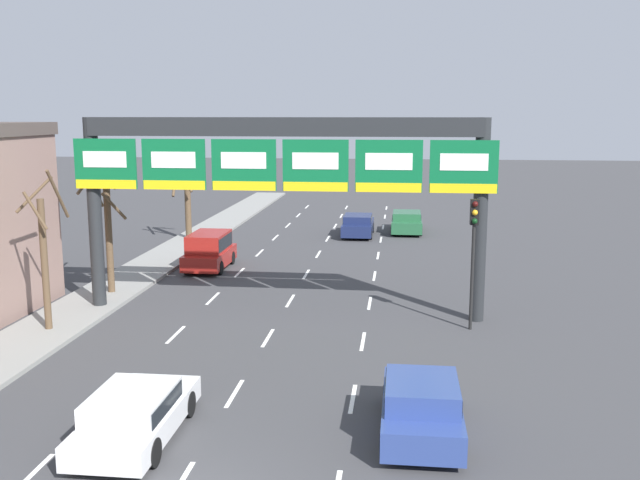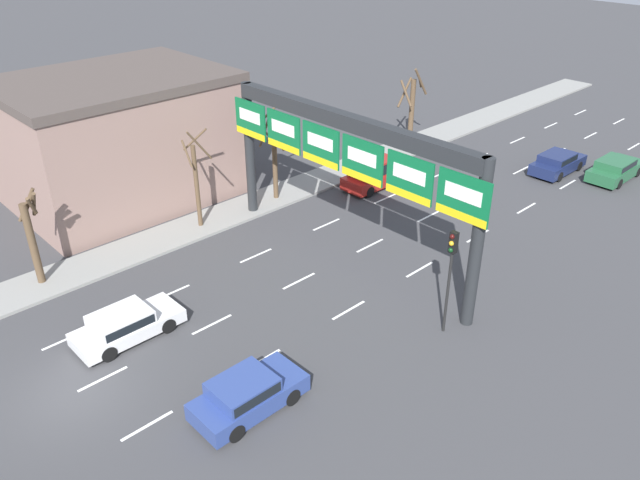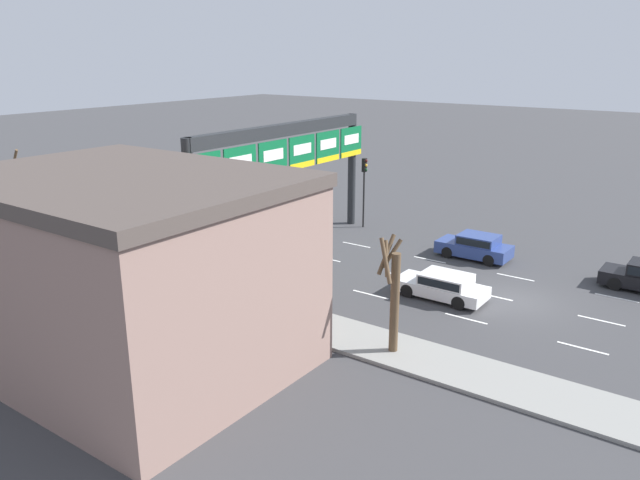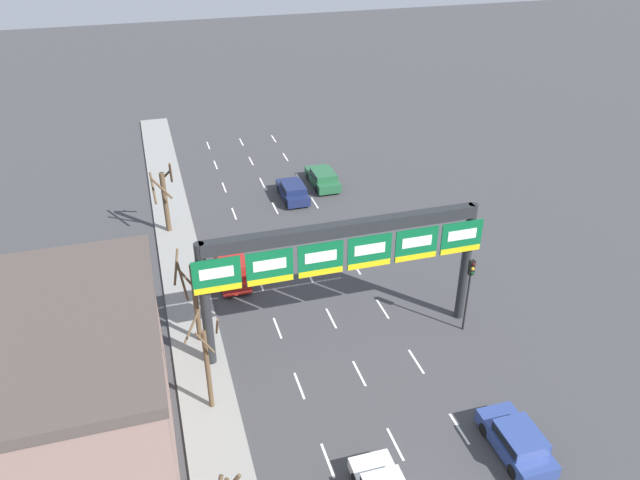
% 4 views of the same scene
% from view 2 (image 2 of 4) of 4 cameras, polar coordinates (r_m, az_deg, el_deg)
% --- Properties ---
extents(ground_plane, '(220.00, 220.00, 0.00)m').
position_cam_2_polar(ground_plane, '(25.38, -21.28, -12.79)').
color(ground_plane, '#3D3D3F').
extents(lane_dashes, '(6.72, 67.00, 0.01)m').
position_cam_2_polar(lane_dashes, '(31.23, 1.49, -2.06)').
color(lane_dashes, white).
rests_on(lane_dashes, ground_plane).
extents(sign_gantry, '(15.88, 0.70, 7.54)m').
position_cam_2_polar(sign_gantry, '(29.00, 2.31, 8.12)').
color(sign_gantry, '#232628').
rests_on(sign_gantry, ground_plane).
extents(building_near, '(9.50, 12.34, 7.33)m').
position_cam_2_polar(building_near, '(38.74, -17.89, 8.85)').
color(building_near, gray).
rests_on(building_near, ground_plane).
extents(car_green, '(1.97, 4.63, 1.38)m').
position_cam_2_polar(car_green, '(44.61, 25.40, 5.95)').
color(car_green, '#235B38').
rests_on(car_green, ground_plane).
extents(car_blue, '(1.91, 4.16, 1.43)m').
position_cam_2_polar(car_blue, '(22.68, -6.70, -13.77)').
color(car_blue, navy).
rests_on(car_blue, ground_plane).
extents(car_navy, '(1.90, 4.36, 1.37)m').
position_cam_2_polar(car_navy, '(44.16, 20.90, 6.65)').
color(car_navy, '#19234C').
rests_on(car_navy, ground_plane).
extents(suv_red, '(1.87, 4.08, 1.83)m').
position_cam_2_polar(suv_red, '(39.15, 4.88, 6.18)').
color(suv_red, maroon).
rests_on(suv_red, ground_plane).
extents(car_white, '(1.91, 4.45, 1.28)m').
position_cam_2_polar(car_white, '(27.01, -17.38, -7.34)').
color(car_white, silver).
rests_on(car_white, ground_plane).
extents(traffic_light_near_gantry, '(0.30, 0.35, 4.72)m').
position_cam_2_polar(traffic_light_near_gantry, '(25.22, 11.87, -2.01)').
color(traffic_light_near_gantry, black).
rests_on(traffic_light_near_gantry, ground_plane).
extents(tree_bare_closest, '(1.88, 1.87, 5.56)m').
position_cam_2_polar(tree_bare_closest, '(36.68, -4.29, 8.19)').
color(tree_bare_closest, brown).
rests_on(tree_bare_closest, sidewalk_left).
extents(tree_bare_second, '(1.63, 1.58, 5.61)m').
position_cam_2_polar(tree_bare_second, '(46.24, 8.38, 12.07)').
color(tree_bare_second, brown).
rests_on(tree_bare_second, sidewalk_left).
extents(tree_bare_third, '(1.33, 0.92, 4.63)m').
position_cam_2_polar(tree_bare_third, '(31.16, -24.84, 0.43)').
color(tree_bare_third, brown).
rests_on(tree_bare_third, sidewalk_left).
extents(tree_bare_furthest, '(1.68, 1.66, 5.70)m').
position_cam_2_polar(tree_bare_furthest, '(33.91, -11.24, 5.50)').
color(tree_bare_furthest, brown).
rests_on(tree_bare_furthest, sidewalk_left).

